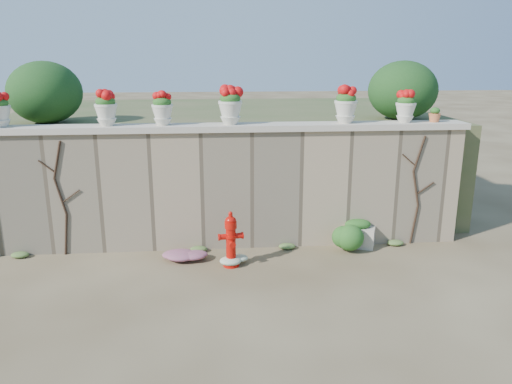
{
  "coord_description": "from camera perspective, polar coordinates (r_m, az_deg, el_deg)",
  "views": [
    {
      "loc": [
        -0.21,
        -6.37,
        3.19
      ],
      "look_at": [
        0.46,
        1.4,
        1.05
      ],
      "focal_mm": 35.0,
      "sensor_mm": 36.0,
      "label": 1
    }
  ],
  "objects": [
    {
      "name": "green_shrub",
      "position": [
        8.49,
        10.09,
        -4.87
      ],
      "size": [
        0.61,
        0.55,
        0.58
      ],
      "primitive_type": "ellipsoid",
      "color": "#1E5119",
      "rests_on": "ground"
    },
    {
      "name": "vine_right",
      "position": [
        8.94,
        17.87,
        0.35
      ],
      "size": [
        0.6,
        0.04,
        1.91
      ],
      "color": "black",
      "rests_on": "ground"
    },
    {
      "name": "fire_hydrant",
      "position": [
        7.75,
        -2.89,
        -5.4
      ],
      "size": [
        0.38,
        0.27,
        0.89
      ],
      "rotation": [
        0.0,
        0.0,
        0.15
      ],
      "color": "#BF0E07",
      "rests_on": "ground"
    },
    {
      "name": "raised_fill",
      "position": [
        11.58,
        -3.81,
        4.41
      ],
      "size": [
        9.0,
        6.0,
        2.0
      ],
      "primitive_type": "cube",
      "color": "#384C23",
      "rests_on": "ground"
    },
    {
      "name": "white_flowers",
      "position": [
        7.91,
        -2.73,
        -7.68
      ],
      "size": [
        0.55,
        0.44,
        0.2
      ],
      "primitive_type": "ellipsoid",
      "color": "white",
      "rests_on": "ground"
    },
    {
      "name": "wall_cap",
      "position": [
        8.25,
        -3.45,
        7.38
      ],
      "size": [
        8.1,
        0.52,
        0.1
      ],
      "primitive_type": "cube",
      "color": "beige",
      "rests_on": "stone_wall"
    },
    {
      "name": "stone_wall",
      "position": [
        8.46,
        -3.34,
        0.32
      ],
      "size": [
        8.0,
        0.4,
        2.0
      ],
      "primitive_type": "cube",
      "color": "gray",
      "rests_on": "ground"
    },
    {
      "name": "back_shrub_left",
      "position": [
        9.86,
        -22.98,
        10.44
      ],
      "size": [
        1.3,
        1.3,
        1.1
      ],
      "primitive_type": "ellipsoid",
      "color": "#143814",
      "rests_on": "raised_fill"
    },
    {
      "name": "urn_pot_5",
      "position": [
        8.82,
        16.74,
        9.31
      ],
      "size": [
        0.34,
        0.34,
        0.53
      ],
      "color": "beige",
      "rests_on": "wall_cap"
    },
    {
      "name": "urn_pot_2",
      "position": [
        8.25,
        -10.66,
        9.34
      ],
      "size": [
        0.34,
        0.34,
        0.53
      ],
      "color": "beige",
      "rests_on": "wall_cap"
    },
    {
      "name": "vine_left",
      "position": [
        8.61,
        -21.37,
        -0.53
      ],
      "size": [
        0.6,
        0.04,
        1.91
      ],
      "color": "black",
      "rests_on": "ground"
    },
    {
      "name": "urn_pot_3",
      "position": [
        8.21,
        -2.96,
        9.82
      ],
      "size": [
        0.39,
        0.39,
        0.61
      ],
      "color": "beige",
      "rests_on": "wall_cap"
    },
    {
      "name": "urn_pot_4",
      "position": [
        8.5,
        10.23,
        9.74
      ],
      "size": [
        0.38,
        0.38,
        0.6
      ],
      "color": "beige",
      "rests_on": "wall_cap"
    },
    {
      "name": "terracotta_pot",
      "position": [
        9.04,
        19.74,
        8.23
      ],
      "size": [
        0.2,
        0.2,
        0.24
      ],
      "color": "#C76C3D",
      "rests_on": "wall_cap"
    },
    {
      "name": "magenta_clump",
      "position": [
        8.12,
        -7.71,
        -7.13
      ],
      "size": [
        0.8,
        0.53,
        0.21
      ],
      "primitive_type": "ellipsoid",
      "color": "#C42791",
      "rests_on": "ground"
    },
    {
      "name": "ground",
      "position": [
        7.13,
        -2.77,
        -11.26
      ],
      "size": [
        80.0,
        80.0,
        0.0
      ],
      "primitive_type": "plane",
      "color": "brown",
      "rests_on": "ground"
    },
    {
      "name": "urn_pot_1",
      "position": [
        8.38,
        -16.78,
        9.14
      ],
      "size": [
        0.36,
        0.36,
        0.56
      ],
      "color": "beige",
      "rests_on": "wall_cap"
    },
    {
      "name": "back_shrub_right",
      "position": [
        10.06,
        16.42,
        11.09
      ],
      "size": [
        1.3,
        1.3,
        1.1
      ],
      "primitive_type": "ellipsoid",
      "color": "#143814",
      "rests_on": "raised_fill"
    },
    {
      "name": "planter_box",
      "position": [
        8.8,
        11.5,
        -4.68
      ],
      "size": [
        0.66,
        0.53,
        0.48
      ],
      "rotation": [
        0.0,
        0.0,
        -0.38
      ],
      "color": "beige",
      "rests_on": "ground"
    }
  ]
}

